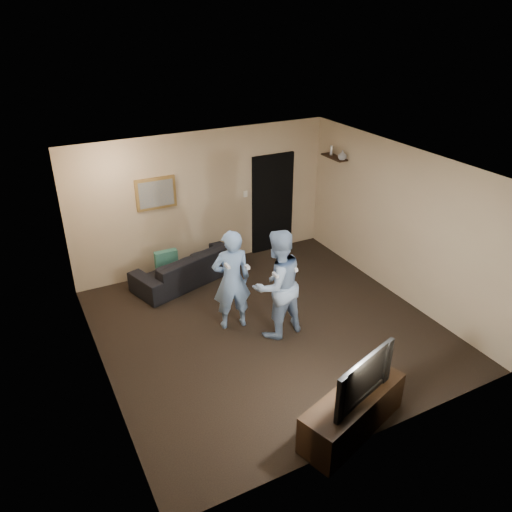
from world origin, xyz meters
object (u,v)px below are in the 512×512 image
wii_player_left (232,280)px  television (357,375)px  sofa (186,266)px  wii_player_right (277,284)px  tv_console (353,412)px

wii_player_left → television: bearing=-82.4°
sofa → wii_player_right: 2.35m
tv_console → wii_player_left: size_ratio=0.92×
wii_player_left → tv_console: bearing=-82.4°
television → wii_player_right: (0.17, 2.13, 0.04)m
sofa → wii_player_left: 1.78m
tv_console → wii_player_right: (0.17, 2.13, 0.61)m
wii_player_right → sofa: bearing=106.8°
tv_console → wii_player_right: wii_player_right is taller
sofa → wii_player_left: wii_player_left is taller
tv_console → wii_player_left: wii_player_left is taller
wii_player_left → sofa: bearing=94.7°
television → wii_player_right: size_ratio=0.61×
tv_console → television: (0.00, 0.00, 0.57)m
sofa → tv_console: sofa is taller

